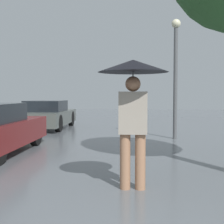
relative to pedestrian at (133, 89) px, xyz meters
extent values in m
cylinder|color=#9E7051|center=(-0.11, 0.00, -1.10)|extent=(0.16, 0.16, 0.84)
cylinder|color=#9E7051|center=(0.11, 0.00, -1.10)|extent=(0.16, 0.16, 0.84)
cube|color=gray|center=(0.00, 0.00, -0.36)|extent=(0.42, 0.25, 0.63)
sphere|color=#9E7051|center=(0.00, 0.00, 0.07)|extent=(0.23, 0.23, 0.23)
cylinder|color=#515456|center=(0.00, 0.00, -0.09)|extent=(0.02, 0.02, 0.67)
cone|color=black|center=(0.00, 0.00, 0.34)|extent=(1.05, 1.05, 0.18)
cylinder|color=black|center=(-2.74, 3.93, -1.18)|extent=(0.18, 0.68, 0.68)
cube|color=#4C514C|center=(-3.63, 8.42, -1.06)|extent=(1.73, 3.99, 0.56)
cube|color=black|center=(-3.63, 8.22, -0.56)|extent=(1.47, 1.80, 0.45)
cylinder|color=black|center=(-4.41, 9.66, -1.19)|extent=(0.18, 0.67, 0.67)
cylinder|color=black|center=(-2.86, 9.66, -1.19)|extent=(0.18, 0.67, 0.67)
cylinder|color=black|center=(-4.41, 7.18, -1.19)|extent=(0.18, 0.67, 0.67)
cylinder|color=black|center=(-2.86, 7.18, -1.19)|extent=(0.18, 0.67, 0.67)
cylinder|color=#515456|center=(1.37, 5.53, 0.29)|extent=(0.13, 0.13, 3.61)
sphere|color=beige|center=(1.37, 5.53, 2.18)|extent=(0.29, 0.29, 0.29)
camera|label=1|loc=(-0.01, -4.66, -0.09)|focal=50.00mm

